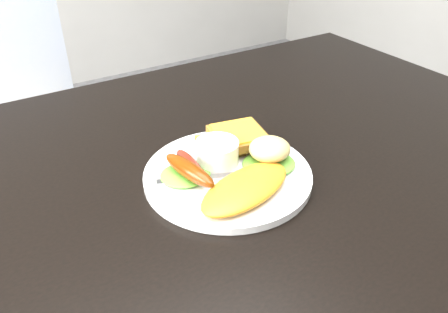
# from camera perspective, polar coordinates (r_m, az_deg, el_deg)

# --- Properties ---
(dining_table) EXTENTS (1.20, 0.80, 0.04)m
(dining_table) POSITION_cam_1_polar(r_m,az_deg,el_deg) (0.68, -0.22, -2.19)
(dining_table) COLOR black
(dining_table) RESTS_ON ground
(dining_chair) EXTENTS (0.47, 0.47, 0.05)m
(dining_chair) POSITION_cam_1_polar(r_m,az_deg,el_deg) (1.41, -24.98, 1.00)
(dining_chair) COLOR tan
(dining_chair) RESTS_ON ground
(plate) EXTENTS (0.24, 0.24, 0.01)m
(plate) POSITION_cam_1_polar(r_m,az_deg,el_deg) (0.63, 0.48, -2.40)
(plate) COLOR white
(plate) RESTS_ON dining_table
(lettuce_left) EXTENTS (0.09, 0.08, 0.01)m
(lettuce_left) POSITION_cam_1_polar(r_m,az_deg,el_deg) (0.62, -5.07, -2.35)
(lettuce_left) COLOR green
(lettuce_left) RESTS_ON plate
(lettuce_right) EXTENTS (0.10, 0.09, 0.01)m
(lettuce_right) POSITION_cam_1_polar(r_m,az_deg,el_deg) (0.64, 5.86, -0.91)
(lettuce_right) COLOR #67A222
(lettuce_right) RESTS_ON plate
(omelette) EXTENTS (0.17, 0.11, 0.02)m
(omelette) POSITION_cam_1_polar(r_m,az_deg,el_deg) (0.58, 2.83, -4.12)
(omelette) COLOR gold
(omelette) RESTS_ON plate
(sausage_a) EXTENTS (0.04, 0.10, 0.02)m
(sausage_a) POSITION_cam_1_polar(r_m,az_deg,el_deg) (0.60, -4.57, -1.78)
(sausage_a) COLOR #692D0A
(sausage_a) RESTS_ON lettuce_left
(sausage_b) EXTENTS (0.03, 0.09, 0.02)m
(sausage_b) POSITION_cam_1_polar(r_m,az_deg,el_deg) (0.61, -4.38, -1.23)
(sausage_b) COLOR maroon
(sausage_b) RESTS_ON lettuce_left
(ramekin) EXTENTS (0.07, 0.07, 0.04)m
(ramekin) POSITION_cam_1_polar(r_m,az_deg,el_deg) (0.64, -0.90, 0.45)
(ramekin) COLOR white
(ramekin) RESTS_ON plate
(toast_a) EXTENTS (0.08, 0.08, 0.01)m
(toast_a) POSITION_cam_1_polar(r_m,az_deg,el_deg) (0.68, -0.56, 1.47)
(toast_a) COLOR brown
(toast_a) RESTS_ON plate
(toast_b) EXTENTS (0.09, 0.09, 0.01)m
(toast_b) POSITION_cam_1_polar(r_m,az_deg,el_deg) (0.68, 1.91, 2.66)
(toast_b) COLOR brown
(toast_b) RESTS_ON toast_a
(potato_salad) EXTENTS (0.08, 0.08, 0.03)m
(potato_salad) POSITION_cam_1_polar(r_m,az_deg,el_deg) (0.64, 5.98, 0.98)
(potato_salad) COLOR beige
(potato_salad) RESTS_ON lettuce_right
(fork) EXTENTS (0.13, 0.06, 0.00)m
(fork) POSITION_cam_1_polar(r_m,az_deg,el_deg) (0.61, -2.29, -2.81)
(fork) COLOR #ADAFB7
(fork) RESTS_ON plate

